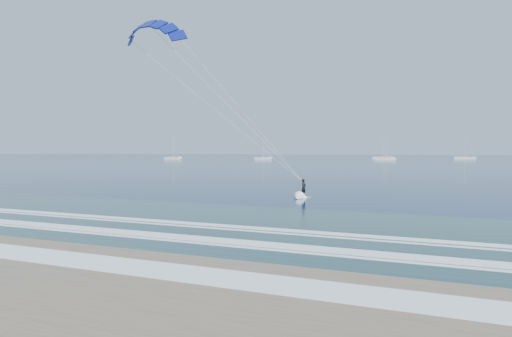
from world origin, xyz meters
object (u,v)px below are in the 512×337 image
Objects in this scene: sailboat_2 at (383,158)px; sailboat_4 at (465,158)px; sailboat_1 at (263,158)px; sailboat_3 at (386,159)px; sailboat_0 at (173,158)px; kitesurfer_rig at (227,105)px.

sailboat_2 is 1.00× the size of sailboat_4.
sailboat_2 is (51.09, 37.96, 0.01)m from sailboat_1.
sailboat_3 is 0.88× the size of sailboat_4.
sailboat_0 is at bearing -166.12° from sailboat_1.
sailboat_3 is at bearing 12.85° from sailboat_0.
kitesurfer_rig is at bearing -87.39° from sailboat_3.
kitesurfer_rig is 204.17m from sailboat_2.
kitesurfer_rig is 1.54× the size of sailboat_1.
kitesurfer_rig is 1.49× the size of sailboat_3.
sailboat_2 reaches higher than sailboat_0.
sailboat_2 is at bearing 27.19° from sailboat_0.
sailboat_3 is (55.89, 11.92, 0.00)m from sailboat_1.
sailboat_3 is at bearing -79.55° from sailboat_2.
kitesurfer_rig reaches higher than sailboat_1.
sailboat_4 is at bearing 30.00° from sailboat_1.
sailboat_0 reaches higher than sailboat_3.
sailboat_2 reaches higher than sailboat_4.
sailboat_2 is 26.48m from sailboat_3.
kitesurfer_rig reaches higher than sailboat_2.
kitesurfer_rig is at bearing -86.38° from sailboat_2.
sailboat_0 is 1.07× the size of sailboat_3.
sailboat_1 is at bearing -167.96° from sailboat_3.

